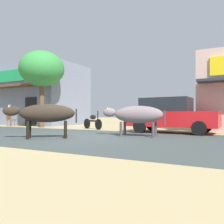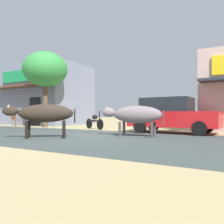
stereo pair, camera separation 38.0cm
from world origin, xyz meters
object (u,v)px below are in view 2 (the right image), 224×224
roadside_tree (45,70)px  cow_far_dark (135,115)px  cafe_chair_near_tree (15,119)px  parked_hatchback_car (171,115)px  cow_near_brown (44,114)px  parked_motorcycle (95,121)px

roadside_tree → cow_far_dark: size_ratio=1.94×
cow_far_dark → cafe_chair_near_tree: (-10.67, 2.56, -0.34)m
parked_hatchback_car → cafe_chair_near_tree: 11.47m
cow_near_brown → cafe_chair_near_tree: (-7.99, 4.77, -0.39)m
parked_hatchback_car → cow_near_brown: bearing=-127.4°
cafe_chair_near_tree → cow_near_brown: bearing=-30.8°
parked_hatchback_car → cafe_chair_near_tree: bearing=178.8°
cow_near_brown → parked_hatchback_car: bearing=52.6°
roadside_tree → cow_near_brown: 7.53m
parked_hatchback_car → cow_far_dark: bearing=-108.8°
parked_hatchback_car → cow_far_dark: size_ratio=1.59×
cow_far_dark → cafe_chair_near_tree: bearing=166.5°
parked_motorcycle → cafe_chair_near_tree: 6.86m
cow_near_brown → cow_far_dark: (2.67, 2.22, -0.05)m
roadside_tree → parked_motorcycle: (3.86, 0.13, -3.34)m
cow_far_dark → parked_motorcycle: bearing=144.2°
parked_hatchback_car → parked_motorcycle: 4.64m
parked_motorcycle → cow_near_brown: (1.14, -4.96, 0.44)m
roadside_tree → cow_near_brown: bearing=-44.1°
roadside_tree → cow_far_dark: roadside_tree is taller
parked_motorcycle → cow_far_dark: cow_far_dark is taller
parked_hatchback_car → cow_near_brown: size_ratio=1.83×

